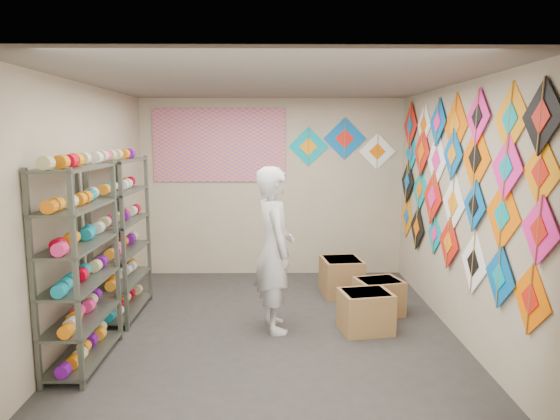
{
  "coord_description": "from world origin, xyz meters",
  "views": [
    {
      "loc": [
        0.04,
        -5.37,
        2.16
      ],
      "look_at": [
        0.1,
        0.3,
        1.3
      ],
      "focal_mm": 32.0,
      "sensor_mm": 36.0,
      "label": 1
    }
  ],
  "objects_px": {
    "shelf_rack_front": "(79,266)",
    "shelf_rack_back": "(122,237)",
    "shopkeeper": "(275,249)",
    "carton_a": "(365,311)",
    "carton_c": "(342,277)",
    "carton_b": "(379,297)"
  },
  "relations": [
    {
      "from": "shelf_rack_front",
      "to": "shelf_rack_back",
      "type": "relative_size",
      "value": 1.0
    },
    {
      "from": "shelf_rack_back",
      "to": "shelf_rack_front",
      "type": "bearing_deg",
      "value": -90.0
    },
    {
      "from": "shelf_rack_back",
      "to": "shopkeeper",
      "type": "relative_size",
      "value": 1.04
    },
    {
      "from": "shelf_rack_front",
      "to": "shopkeeper",
      "type": "distance_m",
      "value": 1.99
    },
    {
      "from": "shelf_rack_back",
      "to": "carton_a",
      "type": "bearing_deg",
      "value": -11.18
    },
    {
      "from": "shopkeeper",
      "to": "carton_c",
      "type": "bearing_deg",
      "value": -49.73
    },
    {
      "from": "shelf_rack_front",
      "to": "carton_a",
      "type": "height_order",
      "value": "shelf_rack_front"
    },
    {
      "from": "shopkeeper",
      "to": "shelf_rack_back",
      "type": "bearing_deg",
      "value": 62.67
    },
    {
      "from": "carton_c",
      "to": "carton_b",
      "type": "bearing_deg",
      "value": -71.5
    },
    {
      "from": "carton_b",
      "to": "carton_c",
      "type": "xyz_separation_m",
      "value": [
        -0.35,
        0.75,
        0.03
      ]
    },
    {
      "from": "shelf_rack_front",
      "to": "shelf_rack_back",
      "type": "distance_m",
      "value": 1.3
    },
    {
      "from": "carton_b",
      "to": "carton_c",
      "type": "distance_m",
      "value": 0.83
    },
    {
      "from": "shopkeeper",
      "to": "carton_c",
      "type": "relative_size",
      "value": 3.2
    },
    {
      "from": "shelf_rack_back",
      "to": "carton_a",
      "type": "distance_m",
      "value": 2.97
    },
    {
      "from": "shopkeeper",
      "to": "carton_b",
      "type": "distance_m",
      "value": 1.51
    },
    {
      "from": "shopkeeper",
      "to": "carton_a",
      "type": "relative_size",
      "value": 3.37
    },
    {
      "from": "shelf_rack_front",
      "to": "shopkeeper",
      "type": "bearing_deg",
      "value": 24.36
    },
    {
      "from": "carton_c",
      "to": "shelf_rack_back",
      "type": "bearing_deg",
      "value": -171.86
    },
    {
      "from": "shelf_rack_front",
      "to": "shopkeeper",
      "type": "xyz_separation_m",
      "value": [
        1.82,
        0.82,
        -0.04
      ]
    },
    {
      "from": "shopkeeper",
      "to": "carton_a",
      "type": "bearing_deg",
      "value": -107.16
    },
    {
      "from": "shelf_rack_back",
      "to": "carton_c",
      "type": "distance_m",
      "value": 2.91
    },
    {
      "from": "carton_a",
      "to": "shelf_rack_front",
      "type": "bearing_deg",
      "value": -175.66
    }
  ]
}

